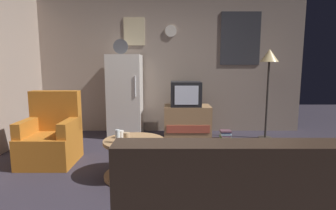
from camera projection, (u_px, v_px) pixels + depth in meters
name	position (u px, v px, depth m)	size (l,w,h in m)	color
ground_plane	(170.00, 181.00, 3.12)	(12.00, 12.00, 0.00)	#2D2833
wall_with_art	(170.00, 64.00, 5.34)	(5.20, 0.12, 2.66)	gray
fridge	(126.00, 96.00, 5.03)	(0.60, 0.62, 1.77)	silver
tv_stand	(188.00, 121.00, 5.00)	(0.84, 0.53, 0.58)	#9E754C
crt_tv	(186.00, 94.00, 4.92)	(0.54, 0.51, 0.44)	black
standing_lamp	(270.00, 63.00, 4.73)	(0.32, 0.32, 1.59)	#332D28
coffee_table	(135.00, 158.00, 3.22)	(0.72, 0.72, 0.45)	#9E754C
wine_glass	(118.00, 136.00, 3.05)	(0.05, 0.05, 0.15)	silver
mug_ceramic_white	(121.00, 134.00, 3.26)	(0.08, 0.08, 0.09)	silver
mug_ceramic_tan	(127.00, 136.00, 3.16)	(0.08, 0.08, 0.09)	tan
armchair	(52.00, 138.00, 3.70)	(0.68, 0.68, 0.96)	#B2661E
book_stack	(226.00, 135.00, 4.87)	(0.19, 0.18, 0.16)	brown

